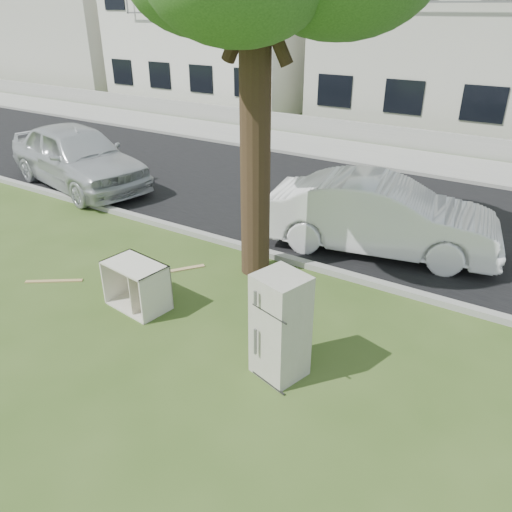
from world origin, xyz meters
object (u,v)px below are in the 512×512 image
Objects in this scene: fridge at (280,326)px; car_center at (381,215)px; cabinet at (137,285)px; car_left at (77,156)px.

car_center is at bearing 108.88° from fridge.
fridge is 2.91m from cabinet.
fridge is at bearing 2.98° from cabinet.
cabinet is 5.07m from car_center.
fridge is 4.52m from car_center.
cabinet is at bearing 136.10° from car_center.
fridge is 9.68m from car_left.
fridge is at bearing 170.65° from car_center.
car_left is at bearing 81.12° from car_center.
fridge is 1.48× the size of cabinet.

